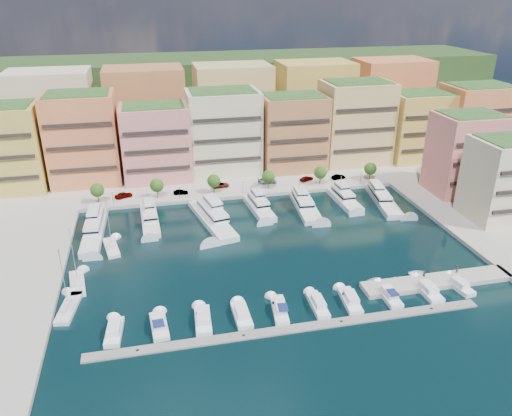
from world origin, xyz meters
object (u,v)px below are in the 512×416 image
at_px(sailboat_1, 77,284).
at_px(car_0, 124,195).
at_px(yacht_4, 305,205).
at_px(tender_1, 396,278).
at_px(tree_4, 320,173).
at_px(car_5, 339,177).
at_px(yacht_0, 95,227).
at_px(car_4, 307,178).
at_px(person_0, 424,274).
at_px(person_1, 457,269).
at_px(tree_3, 268,177).
at_px(cruiser_0, 114,332).
at_px(yacht_6, 382,198).
at_px(cruiser_4, 280,310).
at_px(tree_2, 214,181).
at_px(tree_0, 97,190).
at_px(lamppost_0, 112,195).
at_px(cruiser_1, 159,326).
at_px(tender_0, 374,281).
at_px(cruiser_7, 388,295).
at_px(lamppost_1, 179,190).
at_px(tree_5, 370,169).
at_px(cruiser_5, 318,305).
at_px(yacht_5, 344,198).
at_px(car_3, 267,181).
at_px(cruiser_8, 427,290).
at_px(sailboat_2, 111,248).
at_px(car_1, 181,192).
at_px(lamppost_3, 303,180).
at_px(tender_2, 417,273).
at_px(lamppost_2, 243,185).
at_px(cruiser_9, 459,286).
at_px(tree_1, 157,185).
at_px(yacht_2, 211,217).
at_px(sailboat_0, 69,309).
at_px(yacht_3, 259,206).
at_px(yacht_1, 150,218).
at_px(cruiser_6, 350,301).

bearing_deg(sailboat_1, car_0, 78.76).
xyz_separation_m(yacht_4, tender_1, (7.44, -38.63, -0.67)).
height_order(tree_4, car_5, tree_4).
xyz_separation_m(yacht_0, car_4, (60.98, 19.75, 0.56)).
bearing_deg(person_0, car_5, -46.36).
xyz_separation_m(car_4, person_1, (14.13, -57.75, 0.13)).
height_order(tree_3, cruiser_0, tree_3).
height_order(yacht_6, cruiser_4, yacht_6).
height_order(tree_2, tree_3, same).
height_order(tree_0, lamppost_0, tree_0).
bearing_deg(cruiser_1, tender_0, 7.49).
bearing_deg(car_5, cruiser_7, 157.23).
bearing_deg(lamppost_1, person_0, -48.70).
relative_size(tree_5, yacht_0, 0.22).
bearing_deg(sailboat_1, cruiser_5, -21.44).
xyz_separation_m(yacht_5, person_0, (0.59, -42.31, 0.59)).
bearing_deg(cruiser_1, car_3, 60.77).
height_order(cruiser_8, sailboat_2, sailboat_2).
height_order(car_1, car_3, car_3).
bearing_deg(yacht_5, lamppost_3, 133.18).
bearing_deg(cruiser_8, cruiser_4, -179.96).
height_order(tender_0, tender_2, tender_2).
distance_m(lamppost_1, car_3, 27.68).
relative_size(tree_3, lamppost_2, 1.35).
height_order(lamppost_2, yacht_5, yacht_5).
distance_m(lamppost_0, cruiser_9, 88.99).
relative_size(cruiser_4, cruiser_5, 1.05).
bearing_deg(cruiser_9, tree_1, 134.59).
bearing_deg(lamppost_3, cruiser_5, -104.68).
bearing_deg(car_3, person_1, -152.75).
bearing_deg(yacht_2, lamppost_0, 151.23).
bearing_deg(yacht_0, tender_0, -32.24).
relative_size(cruiser_0, car_1, 1.91).
distance_m(yacht_6, sailboat_2, 73.99).
relative_size(tree_1, tender_0, 1.53).
distance_m(sailboat_0, sailboat_1, 8.41).
xyz_separation_m(cruiser_9, person_1, (1.87, 4.06, 1.35)).
bearing_deg(sailboat_1, cruiser_7, -16.58).
bearing_deg(yacht_3, cruiser_8, -62.69).
distance_m(tree_1, yacht_0, 22.90).
distance_m(sailboat_0, car_3, 73.85).
xyz_separation_m(yacht_1, cruiser_9, (59.85, -44.89, -0.54)).
distance_m(tree_0, cruiser_6, 76.71).
xyz_separation_m(yacht_4, cruiser_0, (-48.71, -44.21, -0.54)).
relative_size(tree_1, tree_2, 1.00).
bearing_deg(lamppost_3, cruiser_7, -90.14).
bearing_deg(tree_2, car_3, 14.57).
bearing_deg(tree_0, yacht_2, -28.93).
distance_m(tree_3, cruiser_1, 67.53).
bearing_deg(sailboat_2, yacht_2, 22.37).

